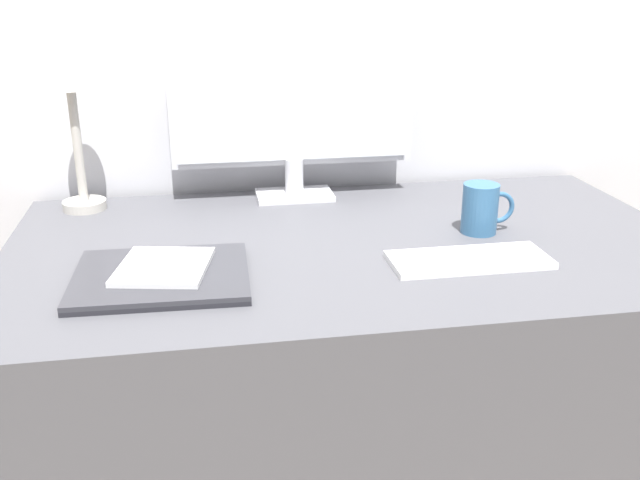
# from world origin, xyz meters

# --- Properties ---
(desk) EXTENTS (1.35, 0.77, 0.72)m
(desk) POSITION_xyz_m (0.00, 0.14, 0.36)
(desk) COLOR #4C4C51
(desk) RESTS_ON ground_plane
(monitor) EXTENTS (0.56, 0.11, 0.44)m
(monitor) POSITION_xyz_m (-0.07, 0.46, 0.96)
(monitor) COLOR silver
(monitor) RESTS_ON desk
(keyboard) EXTENTS (0.29, 0.12, 0.01)m
(keyboard) POSITION_xyz_m (0.18, -0.01, 0.73)
(keyboard) COLOR silver
(keyboard) RESTS_ON desk
(laptop) EXTENTS (0.30, 0.26, 0.02)m
(laptop) POSITION_xyz_m (-0.37, 0.01, 0.73)
(laptop) COLOR #232328
(laptop) RESTS_ON desk
(ereader) EXTENTS (0.18, 0.20, 0.01)m
(ereader) POSITION_xyz_m (-0.36, 0.02, 0.74)
(ereader) COLOR white
(ereader) RESTS_ON laptop
(desk_lamp) EXTENTS (0.10, 0.10, 0.32)m
(desk_lamp) POSITION_xyz_m (-0.55, 0.45, 0.92)
(desk_lamp) COLOR #BCB7AD
(desk_lamp) RESTS_ON desk
(coffee_mug) EXTENTS (0.11, 0.07, 0.10)m
(coffee_mug) POSITION_xyz_m (0.27, 0.15, 0.77)
(coffee_mug) COLOR #336089
(coffee_mug) RESTS_ON desk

